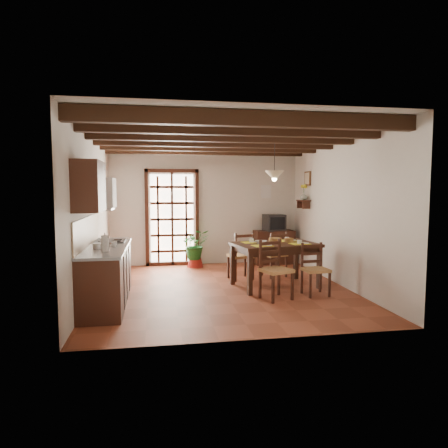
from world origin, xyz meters
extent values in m
plane|color=brown|center=(0.00, 0.00, 0.00)|extent=(5.00, 5.00, 0.00)
cube|color=silver|center=(0.00, 2.50, 1.40)|extent=(4.50, 0.02, 2.80)
cube|color=silver|center=(0.00, -2.50, 1.40)|extent=(4.50, 0.02, 2.80)
cube|color=silver|center=(-2.25, 0.00, 1.40)|extent=(0.02, 5.00, 2.80)
cube|color=silver|center=(2.25, 0.00, 1.40)|extent=(0.02, 5.00, 2.80)
cube|color=white|center=(0.00, 0.00, 2.80)|extent=(4.50, 5.00, 0.02)
cube|color=black|center=(0.00, -2.10, 2.69)|extent=(4.50, 0.14, 0.20)
cube|color=black|center=(0.00, -1.26, 2.69)|extent=(4.50, 0.14, 0.20)
cube|color=black|center=(0.00, -0.42, 2.69)|extent=(4.50, 0.14, 0.20)
cube|color=black|center=(0.00, 0.42, 2.69)|extent=(4.50, 0.14, 0.20)
cube|color=black|center=(0.00, 1.26, 2.69)|extent=(4.50, 0.14, 0.20)
cube|color=black|center=(0.00, 2.10, 2.69)|extent=(4.50, 0.14, 0.20)
cube|color=white|center=(-0.80, 2.49, 1.10)|extent=(1.01, 0.02, 2.11)
cube|color=#351A10|center=(-0.80, 2.44, 2.24)|extent=(1.26, 0.10, 0.08)
cube|color=#351A10|center=(-1.39, 2.44, 1.10)|extent=(0.08, 0.10, 2.28)
cube|color=#351A10|center=(-0.21, 2.44, 1.10)|extent=(0.08, 0.10, 2.28)
cube|color=#351A10|center=(-0.80, 2.42, 1.10)|extent=(1.01, 0.03, 2.02)
cube|color=#351A10|center=(-1.95, -0.60, 0.44)|extent=(0.60, 2.20, 0.88)
cube|color=slate|center=(-1.95, -0.60, 0.90)|extent=(0.64, 2.25, 0.04)
cube|color=tan|center=(-2.23, -0.60, 1.13)|extent=(0.02, 2.20, 0.50)
cube|color=#351A10|center=(-2.08, -1.30, 1.85)|extent=(0.35, 0.80, 0.70)
cube|color=white|center=(-2.05, -0.05, 1.75)|extent=(0.38, 0.60, 0.50)
cube|color=silver|center=(-2.05, -0.05, 1.48)|extent=(0.32, 0.55, 0.04)
cube|color=black|center=(-1.95, -0.05, 0.93)|extent=(0.50, 0.55, 0.02)
cylinder|color=white|center=(-1.90, -1.15, 1.03)|extent=(0.11, 0.11, 0.24)
cylinder|color=silver|center=(-2.05, -0.85, 0.95)|extent=(0.14, 0.14, 0.10)
cube|color=black|center=(1.00, 0.01, 0.79)|extent=(1.65, 1.21, 0.05)
cube|color=black|center=(1.00, 0.01, 0.71)|extent=(1.48, 1.09, 0.11)
cube|color=black|center=(1.60, 0.54, 0.38)|extent=(0.09, 0.09, 0.76)
cube|color=black|center=(0.25, 0.30, 0.38)|extent=(0.09, 0.09, 0.76)
cube|color=black|center=(1.74, -0.28, 0.38)|extent=(0.09, 0.09, 0.76)
cube|color=black|center=(0.39, -0.52, 0.38)|extent=(0.09, 0.09, 0.76)
cube|color=#B2814B|center=(0.76, -0.82, 0.48)|extent=(0.57, 0.55, 0.05)
cube|color=#351A10|center=(0.70, -0.65, 0.73)|extent=(0.44, 0.18, 0.49)
cube|color=#351A10|center=(0.76, -0.82, 0.24)|extent=(0.54, 0.53, 0.48)
cube|color=#B2814B|center=(1.50, -0.69, 0.44)|extent=(0.44, 0.42, 0.05)
cube|color=#351A10|center=(1.49, -0.53, 0.66)|extent=(0.41, 0.06, 0.45)
cube|color=#351A10|center=(1.50, -0.69, 0.22)|extent=(0.41, 0.40, 0.44)
cube|color=#B2814B|center=(0.49, 0.72, 0.47)|extent=(0.53, 0.51, 0.05)
cube|color=#351A10|center=(0.53, 0.54, 0.72)|extent=(0.44, 0.14, 0.48)
cube|color=#351A10|center=(0.49, 0.72, 0.24)|extent=(0.50, 0.49, 0.47)
cube|color=#B2814B|center=(1.23, 0.85, 0.46)|extent=(0.53, 0.52, 0.05)
cube|color=#351A10|center=(1.28, 0.68, 0.70)|extent=(0.42, 0.16, 0.47)
cube|color=#351A10|center=(1.23, 0.85, 0.23)|extent=(0.50, 0.49, 0.46)
cube|color=yellow|center=(0.62, -0.22, 0.88)|extent=(0.34, 0.26, 0.01)
cube|color=yellow|center=(1.37, -0.22, 0.88)|extent=(0.34, 0.26, 0.01)
cube|color=yellow|center=(0.62, 0.25, 0.88)|extent=(0.34, 0.26, 0.01)
cube|color=yellow|center=(1.37, 0.25, 0.88)|extent=(0.34, 0.26, 0.01)
cylinder|color=olive|center=(1.00, 0.01, 0.92)|extent=(0.24, 0.24, 0.10)
imported|color=white|center=(0.72, 0.02, 0.84)|extent=(0.28, 0.28, 0.05)
cube|color=#351A10|center=(1.64, 2.23, 0.41)|extent=(0.97, 0.47, 0.81)
cube|color=black|center=(1.64, 2.23, 1.00)|extent=(0.51, 0.47, 0.40)
cube|color=black|center=(1.64, 2.02, 1.00)|extent=(0.37, 0.06, 0.30)
cube|color=white|center=(1.50, 2.48, 1.75)|extent=(0.25, 0.03, 0.32)
cone|color=maroon|center=(-0.29, 2.12, 0.11)|extent=(0.37, 0.37, 0.23)
imported|color=#144C19|center=(-0.29, 2.12, 0.57)|extent=(1.91, 1.74, 1.80)
cube|color=#351A10|center=(2.14, 1.60, 1.55)|extent=(0.20, 0.42, 0.03)
cube|color=#351A10|center=(2.14, 1.43, 1.46)|extent=(0.18, 0.03, 0.18)
cube|color=#351A10|center=(2.14, 1.77, 1.46)|extent=(0.18, 0.03, 0.18)
imported|color=#B2BFB2|center=(2.14, 1.60, 1.65)|extent=(0.15, 0.15, 0.15)
sphere|color=yellow|center=(2.14, 1.60, 1.86)|extent=(0.14, 0.14, 0.14)
cylinder|color=#144C19|center=(2.14, 1.60, 1.71)|extent=(0.01, 0.01, 0.28)
cube|color=brown|center=(2.23, 1.60, 2.05)|extent=(0.03, 0.32, 0.32)
cube|color=#C3B292|center=(2.21, 1.60, 2.05)|extent=(0.01, 0.26, 0.26)
cylinder|color=black|center=(1.00, 0.11, 2.45)|extent=(0.01, 0.01, 0.70)
cone|color=#FDF5CC|center=(1.00, 0.11, 2.08)|extent=(0.36, 0.36, 0.14)
sphere|color=#FFD88C|center=(1.00, 0.11, 2.00)|extent=(0.09, 0.09, 0.09)
camera|label=1|loc=(-1.16, -7.05, 1.81)|focal=32.00mm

